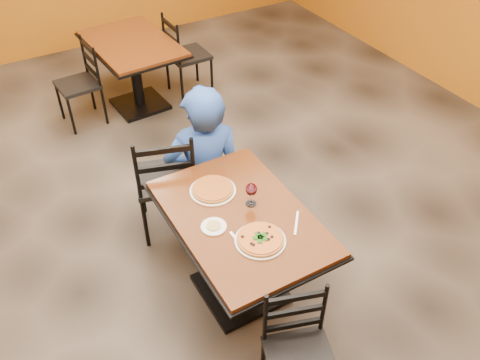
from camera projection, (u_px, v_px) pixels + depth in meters
floor at (209, 245)px, 4.03m from camera, size 7.00×8.00×0.01m
table_main at (241, 237)px, 3.34m from camera, size 0.83×1.23×0.75m
table_second at (134, 60)px, 5.27m from camera, size 0.86×1.21×0.75m
chair_main_far at (166, 179)px, 3.90m from camera, size 0.55×0.55×0.97m
chair_second_left at (78, 85)px, 5.12m from camera, size 0.41×0.41×0.85m
chair_second_right at (188, 55)px, 5.57m from camera, size 0.41×0.41×0.90m
diner at (204, 159)px, 3.86m from camera, size 0.70×0.55×1.25m
plate_main at (260, 241)px, 3.04m from camera, size 0.31×0.31×0.01m
pizza_main at (260, 239)px, 3.03m from camera, size 0.28×0.28×0.02m
plate_far at (213, 191)px, 3.39m from camera, size 0.31×0.31×0.01m
pizza_far at (213, 189)px, 3.38m from camera, size 0.28×0.28×0.02m
side_plate at (214, 227)px, 3.13m from camera, size 0.16×0.16×0.01m
dip at (214, 226)px, 3.12m from camera, size 0.09×0.09×0.01m
wine_glass at (251, 193)px, 3.24m from camera, size 0.08×0.08×0.18m
fork at (239, 242)px, 3.04m from camera, size 0.02×0.19×0.00m
knife at (296, 223)px, 3.16m from camera, size 0.14×0.17×0.00m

